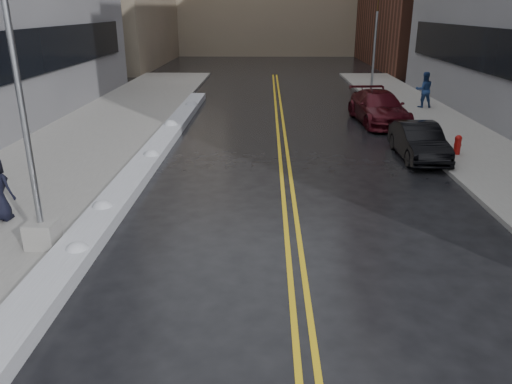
# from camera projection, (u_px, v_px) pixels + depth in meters

# --- Properties ---
(ground) EXTENTS (160.00, 160.00, 0.00)m
(ground) POSITION_uv_depth(u_px,v_px,m) (171.00, 300.00, 9.65)
(ground) COLOR black
(ground) RESTS_ON ground
(sidewalk_west) EXTENTS (5.50, 50.00, 0.15)m
(sidewalk_west) POSITION_uv_depth(u_px,v_px,m) (69.00, 154.00, 19.12)
(sidewalk_west) COLOR gray
(sidewalk_west) RESTS_ON ground
(sidewalk_east) EXTENTS (4.00, 50.00, 0.15)m
(sidewalk_east) POSITION_uv_depth(u_px,v_px,m) (483.00, 156.00, 18.80)
(sidewalk_east) COLOR gray
(sidewalk_east) RESTS_ON ground
(lane_line_left) EXTENTS (0.12, 50.00, 0.01)m
(lane_line_left) POSITION_uv_depth(u_px,v_px,m) (280.00, 157.00, 18.98)
(lane_line_left) COLOR gold
(lane_line_left) RESTS_ON ground
(lane_line_right) EXTENTS (0.12, 50.00, 0.01)m
(lane_line_right) POSITION_uv_depth(u_px,v_px,m) (288.00, 157.00, 18.97)
(lane_line_right) COLOR gold
(lane_line_right) RESTS_ON ground
(snow_ridge) EXTENTS (0.90, 30.00, 0.34)m
(snow_ridge) POSITION_uv_depth(u_px,v_px,m) (142.00, 167.00, 17.14)
(snow_ridge) COLOR silver
(snow_ridge) RESTS_ON ground
(lamppost) EXTENTS (0.65, 0.65, 7.62)m
(lamppost) POSITION_uv_depth(u_px,v_px,m) (28.00, 146.00, 10.72)
(lamppost) COLOR gray
(lamppost) RESTS_ON sidewalk_west
(fire_hydrant) EXTENTS (0.26, 0.26, 0.73)m
(fire_hydrant) POSITION_uv_depth(u_px,v_px,m) (458.00, 144.00, 18.66)
(fire_hydrant) COLOR maroon
(fire_hydrant) RESTS_ON sidewalk_east
(traffic_signal) EXTENTS (0.16, 0.20, 6.00)m
(traffic_signal) POSITION_uv_depth(u_px,v_px,m) (375.00, 41.00, 30.81)
(traffic_signal) COLOR gray
(traffic_signal) RESTS_ON sidewalk_east
(pedestrian_east) EXTENTS (0.94, 0.74, 1.93)m
(pedestrian_east) POSITION_uv_depth(u_px,v_px,m) (424.00, 90.00, 27.36)
(pedestrian_east) COLOR navy
(pedestrian_east) RESTS_ON sidewalk_east
(car_black) EXTENTS (1.41, 4.02, 1.32)m
(car_black) POSITION_uv_depth(u_px,v_px,m) (419.00, 141.00, 18.55)
(car_black) COLOR black
(car_black) RESTS_ON ground
(car_maroon) EXTENTS (2.54, 5.41, 1.53)m
(car_maroon) POSITION_uv_depth(u_px,v_px,m) (379.00, 108.00, 24.30)
(car_maroon) COLOR #3F0A12
(car_maroon) RESTS_ON ground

